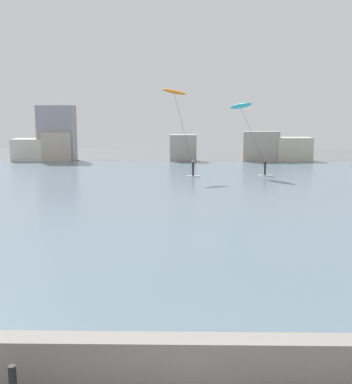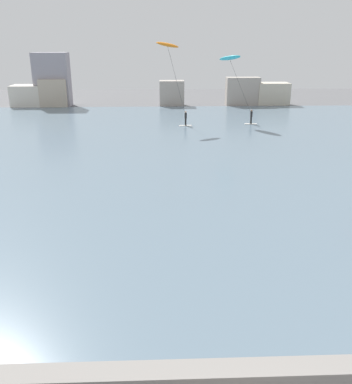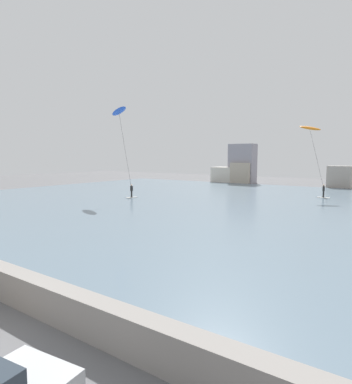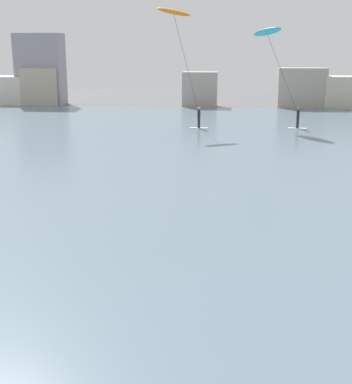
% 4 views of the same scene
% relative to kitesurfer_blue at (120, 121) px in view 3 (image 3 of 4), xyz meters
% --- Properties ---
extents(seawall_barrier, '(60.00, 0.70, 1.14)m').
position_rel_kitesurfer_blue_xyz_m(seawall_barrier, '(19.36, -22.98, -8.71)').
color(seawall_barrier, gray).
rests_on(seawall_barrier, ground).
extents(water_bay, '(84.00, 52.00, 0.10)m').
position_rel_kitesurfer_blue_xyz_m(water_bay, '(19.36, 3.72, -9.23)').
color(water_bay, slate).
rests_on(water_bay, ground).
extents(far_shore_buildings, '(40.41, 3.57, 7.50)m').
position_rel_kitesurfer_blue_xyz_m(far_shore_buildings, '(10.79, 31.26, -6.87)').
color(far_shore_buildings, beige).
rests_on(far_shore_buildings, ground).
extents(kitesurfer_blue, '(3.00, 3.10, 10.91)m').
position_rel_kitesurfer_blue_xyz_m(kitesurfer_blue, '(0.00, 0.00, 0.00)').
color(kitesurfer_blue, silver).
rests_on(kitesurfer_blue, water_bay).
extents(kitesurfer_orange, '(4.00, 1.62, 9.01)m').
position_rel_kitesurfer_blue_xyz_m(kitesurfer_orange, '(17.93, 15.04, -1.77)').
color(kitesurfer_orange, silver).
rests_on(kitesurfer_orange, water_bay).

